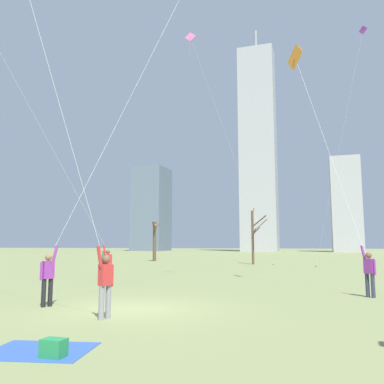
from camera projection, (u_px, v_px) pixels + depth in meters
The scene contains 14 objects.
ground_plane at pixel (131, 309), 11.97m from camera, with size 400.00×400.00×0.00m, color #848E56.
kite_flyer_far_back_green at pixel (83, 201), 10.34m from camera, with size 3.51×3.94×15.44m.
kite_flyer_midfield_center_blue at pixel (80, 209), 20.35m from camera, with size 3.29×9.99×14.37m.
kite_flyer_midfield_left_teal at pixel (85, 199), 13.44m from camera, with size 5.64×6.78×19.52m.
kite_flyer_foreground_right_orange at pixel (348, 209), 15.77m from camera, with size 3.07×3.47×11.49m.
bystander_strolling_midfield at pixel (104, 261), 24.13m from camera, with size 0.35×0.44×1.62m.
distant_kite_drifting_right_pink at pixel (195, 51), 42.28m from camera, with size 8.58×1.54×24.31m.
distant_kite_drifting_left_purple at pixel (355, 69), 35.20m from camera, with size 5.14×0.97×20.92m.
picnic_spot at pixel (48, 349), 7.00m from camera, with size 2.04×1.73×0.31m.
bare_tree_center at pixel (254, 234), 39.45m from camera, with size 1.68×2.77×5.63m.
bare_tree_leftmost at pixel (155, 240), 47.17m from camera, with size 0.73×2.30×4.62m.
skyline_wide_slab at pixel (258, 148), 119.96m from camera, with size 10.40×7.87×67.61m.
skyline_mid_tower_right at pixel (151, 209), 129.65m from camera, with size 9.83×11.37×26.53m.
skyline_short_annex at pixel (346, 205), 109.38m from camera, with size 7.61×10.74×25.28m.
Camera 1 is at (5.43, -11.20, 1.89)m, focal length 37.76 mm.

